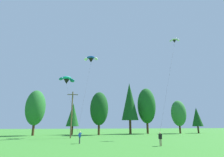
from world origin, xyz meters
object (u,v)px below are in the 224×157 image
object	(u,v)px
kite_flyer_mid	(160,138)
parafoil_kite_far_teal	(67,80)
utility_pole	(72,113)
parafoil_kite_high_blue_white	(91,59)
parafoil_kite_mid_white	(174,41)
kite_flyer_near	(80,136)

from	to	relation	value
kite_flyer_mid	parafoil_kite_far_teal	xyz separation A→B (m)	(-13.15, 16.45, 11.03)
utility_pole	parafoil_kite_far_teal	size ratio (longest dim) A/B	0.71
parafoil_kite_high_blue_white	parafoil_kite_far_teal	size ratio (longest dim) A/B	1.35
kite_flyer_mid	parafoil_kite_mid_white	xyz separation A→B (m)	(10.41, 11.79, 20.16)
utility_pole	parafoil_kite_mid_white	xyz separation A→B (m)	(22.09, -3.94, 16.24)
utility_pole	parafoil_kite_high_blue_white	distance (m)	14.72
parafoil_kite_high_blue_white	kite_flyer_mid	bearing A→B (deg)	-68.49
parafoil_kite_mid_white	parafoil_kite_far_teal	distance (m)	25.69
parafoil_kite_high_blue_white	parafoil_kite_far_teal	xyz separation A→B (m)	(-5.27, -3.52, -6.46)
parafoil_kite_high_blue_white	parafoil_kite_far_teal	world-z (taller)	parafoil_kite_high_blue_white
parafoil_kite_mid_white	parafoil_kite_far_teal	xyz separation A→B (m)	(-23.56, 4.66, -9.13)
utility_pole	kite_flyer_near	xyz separation A→B (m)	(1.68, -10.89, -3.91)
kite_flyer_mid	parafoil_kite_high_blue_white	size ratio (longest dim) A/B	0.10
parafoil_kite_mid_white	parafoil_kite_far_teal	bearing A→B (deg)	168.80
utility_pole	parafoil_kite_far_teal	world-z (taller)	parafoil_kite_far_teal
utility_pole	kite_flyer_mid	bearing A→B (deg)	-53.38
utility_pole	parafoil_kite_mid_white	world-z (taller)	parafoil_kite_mid_white
parafoil_kite_high_blue_white	parafoil_kite_far_teal	bearing A→B (deg)	-146.25
parafoil_kite_high_blue_white	parafoil_kite_mid_white	size ratio (longest dim) A/B	0.86
kite_flyer_mid	parafoil_kite_far_teal	world-z (taller)	parafoil_kite_far_teal
parafoil_kite_mid_white	utility_pole	bearing A→B (deg)	169.90
kite_flyer_near	parafoil_kite_mid_white	size ratio (longest dim) A/B	0.08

